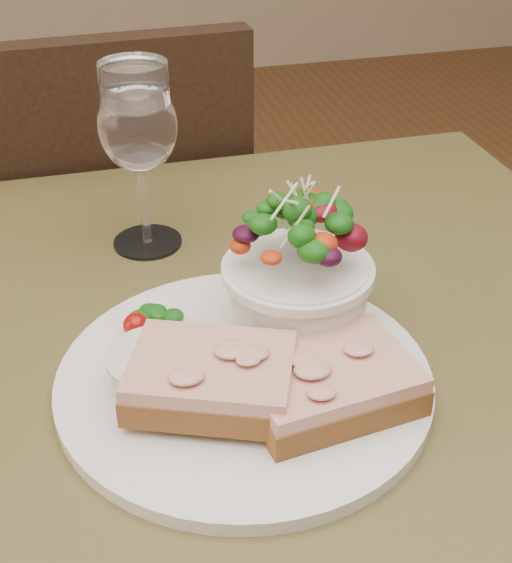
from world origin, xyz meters
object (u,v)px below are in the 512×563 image
object	(u,v)px
ramekin	(157,371)
chair_far	(107,363)
dinner_plate	(244,379)
sandwich_back	(212,377)
salad_bowl	(298,267)
cafe_table	(249,446)
wine_glass	(138,131)
sandwich_front	(328,381)

from	to	relation	value
ramekin	chair_far	bearing A→B (deg)	92.00
dinner_plate	sandwich_back	xyz separation A→B (m)	(-0.03, -0.03, 0.03)
chair_far	salad_bowl	size ratio (longest dim) A/B	7.09
dinner_plate	cafe_table	bearing A→B (deg)	69.42
dinner_plate	ramekin	world-z (taller)	ramekin
wine_glass	cafe_table	bearing A→B (deg)	-75.56
chair_far	sandwich_front	distance (m)	0.85
salad_bowl	wine_glass	bearing A→B (deg)	117.69
salad_bowl	cafe_table	bearing A→B (deg)	-158.68
chair_far	wine_glass	bearing A→B (deg)	94.65
salad_bowl	sandwich_back	bearing A→B (deg)	-139.23
ramekin	wine_glass	size ratio (longest dim) A/B	0.40
sandwich_front	ramekin	distance (m)	0.13
sandwich_back	ramekin	distance (m)	0.04
ramekin	salad_bowl	size ratio (longest dim) A/B	0.55
cafe_table	sandwich_back	distance (m)	0.16
chair_far	ramekin	xyz separation A→B (m)	(0.02, -0.64, 0.49)
sandwich_back	sandwich_front	bearing A→B (deg)	10.32
cafe_table	salad_bowl	bearing A→B (deg)	21.32
cafe_table	sandwich_front	size ratio (longest dim) A/B	5.89
cafe_table	dinner_plate	world-z (taller)	dinner_plate
ramekin	salad_bowl	xyz separation A→B (m)	(0.13, 0.05, 0.04)
sandwich_front	dinner_plate	bearing A→B (deg)	132.52
chair_far	salad_bowl	xyz separation A→B (m)	(0.15, -0.59, 0.53)
ramekin	sandwich_back	bearing A→B (deg)	-32.02
cafe_table	dinner_plate	xyz separation A→B (m)	(-0.01, -0.03, 0.11)
chair_far	dinner_plate	bearing A→B (deg)	95.72
sandwich_back	wine_glass	bearing A→B (deg)	114.67
salad_bowl	sandwich_front	bearing A→B (deg)	-93.20
cafe_table	ramekin	world-z (taller)	ramekin
wine_glass	chair_far	bearing A→B (deg)	97.00
wine_glass	dinner_plate	bearing A→B (deg)	-80.21
cafe_table	sandwich_front	distance (m)	0.16
salad_bowl	wine_glass	world-z (taller)	wine_glass
cafe_table	sandwich_front	world-z (taller)	sandwich_front
ramekin	cafe_table	bearing A→B (deg)	24.19
cafe_table	wine_glass	world-z (taller)	wine_glass
chair_far	ramekin	distance (m)	0.80
sandwich_back	wine_glass	distance (m)	0.28
dinner_plate	salad_bowl	size ratio (longest dim) A/B	2.33
sandwich_front	salad_bowl	distance (m)	0.10
dinner_plate	sandwich_back	bearing A→B (deg)	-139.23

